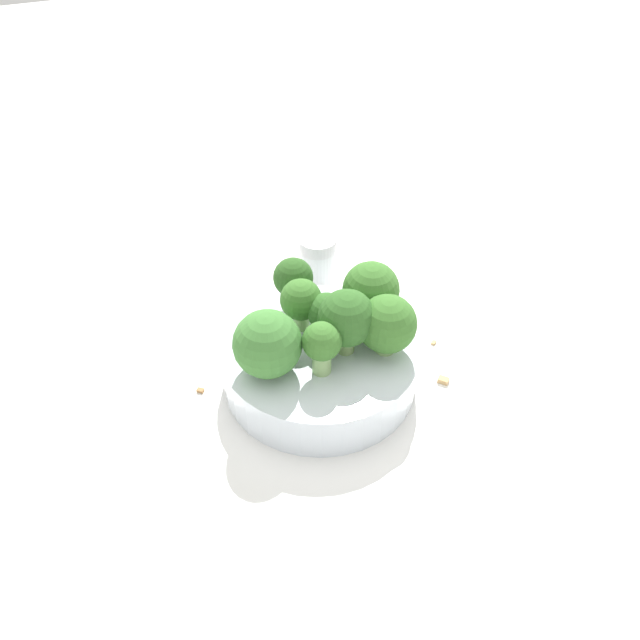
# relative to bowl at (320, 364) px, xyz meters

# --- Properties ---
(ground_plane) EXTENTS (3.00, 3.00, 0.00)m
(ground_plane) POSITION_rel_bowl_xyz_m (0.00, 0.00, -0.02)
(ground_plane) COLOR white
(bowl) EXTENTS (0.18, 0.18, 0.04)m
(bowl) POSITION_rel_bowl_xyz_m (0.00, 0.00, 0.00)
(bowl) COLOR silver
(bowl) RESTS_ON ground_plane
(broccoli_floret_0) EXTENTS (0.04, 0.04, 0.05)m
(broccoli_floret_0) POSITION_rel_bowl_xyz_m (-0.03, -0.01, 0.05)
(broccoli_floret_0) COLOR #8EB770
(broccoli_floret_0) RESTS_ON bowl
(broccoli_floret_1) EXTENTS (0.04, 0.04, 0.05)m
(broccoli_floret_1) POSITION_rel_bowl_xyz_m (-0.01, 0.01, 0.05)
(broccoli_floret_1) COLOR #8EB770
(broccoli_floret_1) RESTS_ON bowl
(broccoli_floret_2) EXTENTS (0.06, 0.06, 0.06)m
(broccoli_floret_2) POSITION_rel_bowl_xyz_m (0.01, -0.05, 0.05)
(broccoli_floret_2) COLOR #8EB770
(broccoli_floret_2) RESTS_ON bowl
(broccoli_floret_3) EXTENTS (0.04, 0.04, 0.05)m
(broccoli_floret_3) POSITION_rel_bowl_xyz_m (-0.06, 0.00, 0.05)
(broccoli_floret_3) COLOR #84AD66
(broccoli_floret_3) RESTS_ON bowl
(broccoli_floret_4) EXTENTS (0.05, 0.05, 0.06)m
(broccoli_floret_4) POSITION_rel_bowl_xyz_m (0.01, 0.02, 0.06)
(broccoli_floret_4) COLOR #7A9E5B
(broccoli_floret_4) RESTS_ON bowl
(broccoli_floret_5) EXTENTS (0.05, 0.05, 0.06)m
(broccoli_floret_5) POSITION_rel_bowl_xyz_m (0.03, 0.05, 0.05)
(broccoli_floret_5) COLOR #8EB770
(broccoli_floret_5) RESTS_ON bowl
(broccoli_floret_6) EXTENTS (0.03, 0.03, 0.05)m
(broccoli_floret_6) POSITION_rel_bowl_xyz_m (0.03, -0.01, 0.05)
(broccoli_floret_6) COLOR #8EB770
(broccoli_floret_6) RESTS_ON bowl
(broccoli_floret_7) EXTENTS (0.05, 0.05, 0.06)m
(broccoli_floret_7) POSITION_rel_bowl_xyz_m (-0.01, 0.06, 0.06)
(broccoli_floret_7) COLOR #8EB770
(broccoli_floret_7) RESTS_ON bowl
(pepper_shaker) EXTENTS (0.04, 0.04, 0.06)m
(pepper_shaker) POSITION_rel_bowl_xyz_m (-0.14, 0.06, 0.01)
(pepper_shaker) COLOR silver
(pepper_shaker) RESTS_ON ground_plane
(almond_crumb_0) EXTENTS (0.01, 0.01, 0.01)m
(almond_crumb_0) POSITION_rel_bowl_xyz_m (-0.03, -0.11, -0.02)
(almond_crumb_0) COLOR olive
(almond_crumb_0) RESTS_ON ground_plane
(almond_crumb_1) EXTENTS (0.01, 0.01, 0.01)m
(almond_crumb_1) POSITION_rel_bowl_xyz_m (-0.10, -0.00, -0.02)
(almond_crumb_1) COLOR #AD7F4C
(almond_crumb_1) RESTS_ON ground_plane
(almond_crumb_2) EXTENTS (0.01, 0.01, 0.01)m
(almond_crumb_2) POSITION_rel_bowl_xyz_m (-0.00, 0.13, -0.02)
(almond_crumb_2) COLOR tan
(almond_crumb_2) RESTS_ON ground_plane
(almond_crumb_3) EXTENTS (0.01, 0.01, 0.01)m
(almond_crumb_3) POSITION_rel_bowl_xyz_m (0.05, 0.11, -0.02)
(almond_crumb_3) COLOR tan
(almond_crumb_3) RESTS_ON ground_plane
(almond_crumb_4) EXTENTS (0.01, 0.01, 0.01)m
(almond_crumb_4) POSITION_rel_bowl_xyz_m (-0.11, 0.04, -0.02)
(almond_crumb_4) COLOR olive
(almond_crumb_4) RESTS_ON ground_plane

